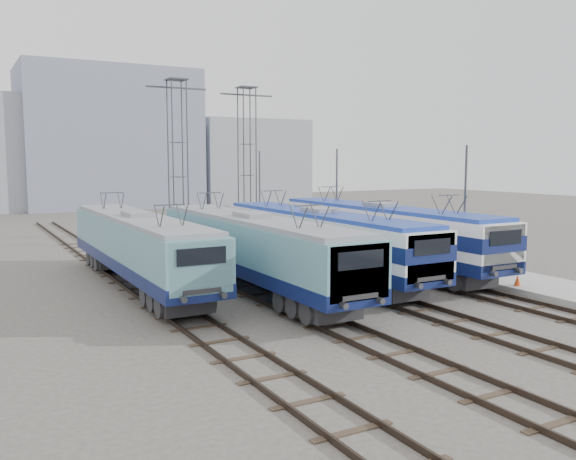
# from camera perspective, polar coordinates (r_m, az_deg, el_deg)

# --- Properties ---
(ground) EXTENTS (160.00, 160.00, 0.00)m
(ground) POSITION_cam_1_polar(r_m,az_deg,el_deg) (26.35, 5.64, -7.19)
(ground) COLOR #514C47
(platform) EXTENTS (4.00, 70.00, 0.30)m
(platform) POSITION_cam_1_polar(r_m,az_deg,el_deg) (38.65, 11.42, -2.63)
(platform) COLOR #9E9E99
(platform) RESTS_ON ground
(locomotive_far_left) EXTENTS (2.75, 17.36, 3.27)m
(locomotive_far_left) POSITION_cam_1_polar(r_m,az_deg,el_deg) (30.42, -13.75, -1.33)
(locomotive_far_left) COLOR #0E184A
(locomotive_far_left) RESTS_ON ground
(locomotive_center_left) EXTENTS (2.78, 17.55, 3.30)m
(locomotive_center_left) POSITION_cam_1_polar(r_m,az_deg,el_deg) (28.71, -3.20, -1.57)
(locomotive_center_left) COLOR #0E184A
(locomotive_center_left) RESTS_ON ground
(locomotive_center_right) EXTENTS (2.74, 17.34, 3.26)m
(locomotive_center_right) POSITION_cam_1_polar(r_m,az_deg,el_deg) (32.00, 3.06, -0.67)
(locomotive_center_right) COLOR #0E184A
(locomotive_center_right) RESTS_ON ground
(locomotive_far_right) EXTENTS (2.82, 17.83, 3.35)m
(locomotive_far_right) POSITION_cam_1_polar(r_m,az_deg,el_deg) (34.96, 8.88, -0.03)
(locomotive_far_right) COLOR #0E184A
(locomotive_far_right) RESTS_ON ground
(catenary_tower_west) EXTENTS (4.50, 1.20, 12.00)m
(catenary_tower_west) POSITION_cam_1_polar(r_m,az_deg,el_deg) (45.45, -10.27, 6.97)
(catenary_tower_west) COLOR #3F4247
(catenary_tower_west) RESTS_ON ground
(catenary_tower_east) EXTENTS (4.50, 1.20, 12.00)m
(catenary_tower_east) POSITION_cam_1_polar(r_m,az_deg,el_deg) (49.73, -3.85, 7.02)
(catenary_tower_east) COLOR #3F4247
(catenary_tower_east) RESTS_ON ground
(mast_front) EXTENTS (0.12, 0.12, 7.00)m
(mast_front) POSITION_cam_1_polar(r_m,az_deg,el_deg) (32.78, 16.19, 1.50)
(mast_front) COLOR #3F4247
(mast_front) RESTS_ON ground
(mast_mid) EXTENTS (0.12, 0.12, 7.00)m
(mast_mid) POSITION_cam_1_polar(r_m,az_deg,el_deg) (42.10, 4.57, 2.82)
(mast_mid) COLOR #3F4247
(mast_mid) RESTS_ON ground
(mast_rear) EXTENTS (0.12, 0.12, 7.00)m
(mast_rear) POSITION_cam_1_polar(r_m,az_deg,el_deg) (52.51, -2.67, 3.58)
(mast_rear) COLOR #3F4247
(mast_rear) RESTS_ON ground
(safety_cone) EXTENTS (0.34, 0.34, 0.54)m
(safety_cone) POSITION_cam_1_polar(r_m,az_deg,el_deg) (31.01, 20.68, -4.41)
(safety_cone) COLOR #EB4C18
(safety_cone) RESTS_ON platform
(building_center) EXTENTS (22.00, 14.00, 18.00)m
(building_center) POSITION_cam_1_polar(r_m,az_deg,el_deg) (85.15, -16.43, 8.18)
(building_center) COLOR gray
(building_center) RESTS_ON ground
(building_east) EXTENTS (16.00, 12.00, 12.00)m
(building_east) POSITION_cam_1_polar(r_m,az_deg,el_deg) (91.56, -3.98, 6.43)
(building_east) COLOR #8F949F
(building_east) RESTS_ON ground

